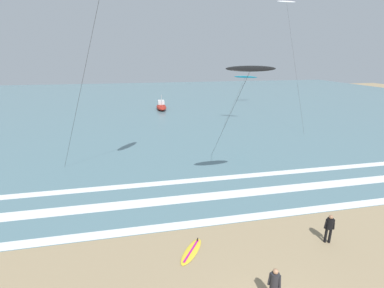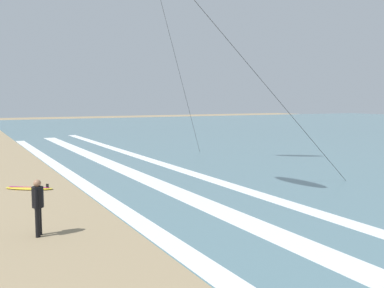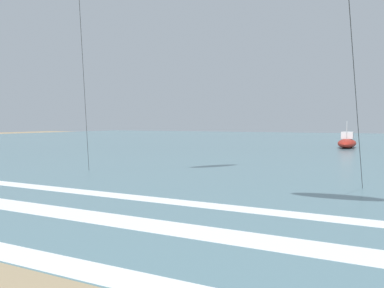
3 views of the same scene
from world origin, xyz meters
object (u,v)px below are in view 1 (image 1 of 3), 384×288
at_px(kite_cyan_low_near, 245,77).
at_px(kite_black_high_left, 251,69).
at_px(surfer_left_far, 329,226).
at_px(kite_white_high_right, 287,3).
at_px(surfer_foreground_main, 274,283).
at_px(surfboard_left_pile, 191,251).
at_px(offshore_boat, 161,106).

bearing_deg(kite_cyan_low_near, kite_black_high_left, -111.55).
distance_m(surfer_left_far, kite_black_high_left, 9.47).
bearing_deg(kite_white_high_right, surfer_foreground_main, -118.10).
distance_m(surfboard_left_pile, kite_white_high_right, 42.25).
bearing_deg(kite_white_high_right, kite_cyan_low_near, -143.14).
height_order(surfer_left_far, surfboard_left_pile, surfer_left_far).
xyz_separation_m(surfer_left_far, surfer_foreground_main, (-4.50, -2.82, 0.00)).
bearing_deg(surfer_left_far, surfer_foreground_main, -147.91).
xyz_separation_m(surfer_foreground_main, kite_white_high_right, (19.03, 35.63, 16.08)).
distance_m(surfer_left_far, offshore_boat, 39.30).
relative_size(kite_white_high_right, offshore_boat, 3.35).
bearing_deg(kite_black_high_left, surfer_left_far, -64.41).
relative_size(kite_cyan_low_near, kite_white_high_right, 0.38).
distance_m(surfboard_left_pile, offshore_boat, 38.41).
relative_size(kite_black_high_left, offshore_boat, 1.81).
height_order(surfer_left_far, offshore_boat, offshore_boat).
xyz_separation_m(surfer_left_far, kite_black_high_left, (-2.51, 5.25, 7.47)).
height_order(surfer_left_far, surfer_foreground_main, same).
height_order(surfboard_left_pile, kite_black_high_left, kite_black_high_left).
bearing_deg(surfer_left_far, kite_white_high_right, 66.11).
bearing_deg(surfboard_left_pile, kite_cyan_low_near, 63.43).
bearing_deg(kite_cyan_low_near, surfer_foreground_main, -109.47).
distance_m(kite_white_high_right, offshore_boat, 26.08).
xyz_separation_m(surfer_foreground_main, surfboard_left_pile, (-2.51, 3.49, -0.91)).
height_order(kite_cyan_low_near, kite_black_high_left, kite_black_high_left).
height_order(surfer_foreground_main, kite_black_high_left, kite_black_high_left).
bearing_deg(surfer_left_far, kite_black_high_left, 115.59).
distance_m(kite_cyan_low_near, kite_black_high_left, 22.67).
relative_size(surfer_foreground_main, surfboard_left_pile, 0.77).
xyz_separation_m(kite_black_high_left, kite_white_high_right, (17.04, 27.56, 8.60)).
distance_m(surfer_left_far, surfboard_left_pile, 7.10).
relative_size(surfer_left_far, surfer_foreground_main, 1.00).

